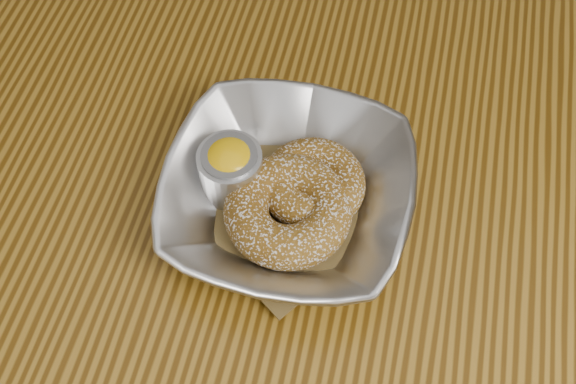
% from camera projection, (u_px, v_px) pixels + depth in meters
% --- Properties ---
extents(table, '(1.20, 0.80, 0.75)m').
position_uv_depth(table, '(357.00, 242.00, 0.67)').
color(table, brown).
rests_on(table, ground_plane).
extents(serving_bowl, '(0.20, 0.20, 0.05)m').
position_uv_depth(serving_bowl, '(288.00, 195.00, 0.55)').
color(serving_bowl, '#BBBDC2').
rests_on(serving_bowl, table).
extents(parchment, '(0.20, 0.20, 0.00)m').
position_uv_depth(parchment, '(288.00, 205.00, 0.57)').
color(parchment, brown).
rests_on(parchment, table).
extents(donut_back, '(0.09, 0.09, 0.03)m').
position_uv_depth(donut_back, '(313.00, 184.00, 0.56)').
color(donut_back, brown).
rests_on(donut_back, parchment).
extents(donut_front, '(0.12, 0.12, 0.04)m').
position_uv_depth(donut_front, '(288.00, 210.00, 0.54)').
color(donut_front, brown).
rests_on(donut_front, parchment).
extents(ramekin, '(0.05, 0.05, 0.05)m').
position_uv_depth(ramekin, '(231.00, 169.00, 0.56)').
color(ramekin, '#BBBDC2').
rests_on(ramekin, table).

